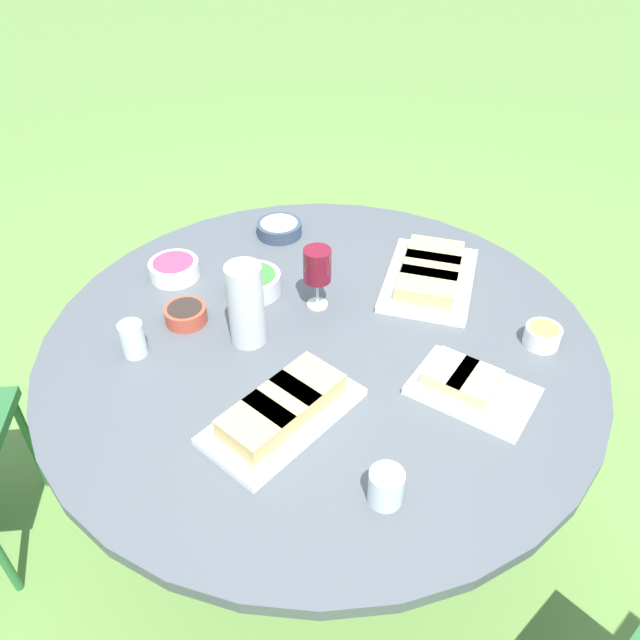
# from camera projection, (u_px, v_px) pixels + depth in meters

# --- Properties ---
(ground_plane) EXTENTS (40.00, 40.00, 0.00)m
(ground_plane) POSITION_uv_depth(u_px,v_px,m) (320.00, 506.00, 2.17)
(ground_plane) COLOR #668E42
(dining_table) EXTENTS (1.49, 1.49, 0.77)m
(dining_table) POSITION_uv_depth(u_px,v_px,m) (320.00, 361.00, 1.73)
(dining_table) COLOR #4C4C51
(dining_table) RESTS_ON ground_plane
(water_pitcher) EXTENTS (0.10, 0.09, 0.23)m
(water_pitcher) POSITION_uv_depth(u_px,v_px,m) (246.00, 305.00, 1.60)
(water_pitcher) COLOR silver
(water_pitcher) RESTS_ON dining_table
(wine_glass) EXTENTS (0.08, 0.08, 0.19)m
(wine_glass) POSITION_uv_depth(u_px,v_px,m) (317.00, 267.00, 1.70)
(wine_glass) COLOR silver
(wine_glass) RESTS_ON dining_table
(platter_bread_main) EXTENTS (0.29, 0.42, 0.07)m
(platter_bread_main) POSITION_uv_depth(u_px,v_px,m) (283.00, 409.00, 1.43)
(platter_bread_main) COLOR white
(platter_bread_main) RESTS_ON dining_table
(platter_charcuterie) EXTENTS (0.44, 0.45, 0.07)m
(platter_charcuterie) POSITION_uv_depth(u_px,v_px,m) (430.00, 274.00, 1.86)
(platter_charcuterie) COLOR white
(platter_charcuterie) RESTS_ON dining_table
(platter_sandwich_side) EXTENTS (0.34, 0.28, 0.06)m
(platter_sandwich_side) POSITION_uv_depth(u_px,v_px,m) (468.00, 385.00, 1.50)
(platter_sandwich_side) COLOR white
(platter_sandwich_side) RESTS_ON dining_table
(bowl_fries) EXTENTS (0.09, 0.09, 0.06)m
(bowl_fries) POSITION_uv_depth(u_px,v_px,m) (543.00, 335.00, 1.64)
(bowl_fries) COLOR white
(bowl_fries) RESTS_ON dining_table
(bowl_salad) EXTENTS (0.16, 0.16, 0.06)m
(bowl_salad) POSITION_uv_depth(u_px,v_px,m) (254.00, 282.00, 1.82)
(bowl_salad) COLOR silver
(bowl_salad) RESTS_ON dining_table
(bowl_olives) EXTENTS (0.12, 0.12, 0.05)m
(bowl_olives) POSITION_uv_depth(u_px,v_px,m) (186.00, 313.00, 1.72)
(bowl_olives) COLOR #B74733
(bowl_olives) RESTS_ON dining_table
(bowl_dip_red) EXTENTS (0.15, 0.15, 0.05)m
(bowl_dip_red) POSITION_uv_depth(u_px,v_px,m) (174.00, 268.00, 1.88)
(bowl_dip_red) COLOR white
(bowl_dip_red) RESTS_ON dining_table
(bowl_dip_cream) EXTENTS (0.15, 0.15, 0.04)m
(bowl_dip_cream) POSITION_uv_depth(u_px,v_px,m) (279.00, 228.00, 2.07)
(bowl_dip_cream) COLOR #334256
(bowl_dip_cream) RESTS_ON dining_table
(cup_water_near) EXTENTS (0.06, 0.06, 0.10)m
(cup_water_near) POSITION_uv_depth(u_px,v_px,m) (133.00, 339.00, 1.60)
(cup_water_near) COLOR silver
(cup_water_near) RESTS_ON dining_table
(cup_water_far) EXTENTS (0.07, 0.07, 0.08)m
(cup_water_far) POSITION_uv_depth(u_px,v_px,m) (386.00, 487.00, 1.26)
(cup_water_far) COLOR silver
(cup_water_far) RESTS_ON dining_table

